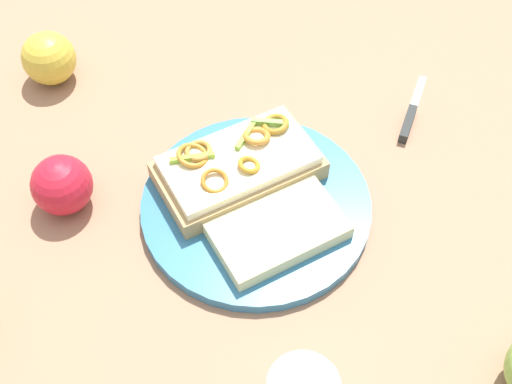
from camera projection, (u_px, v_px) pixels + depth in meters
ground_plane at (256, 210)px, 0.78m from camera, size 2.00×2.00×0.00m
plate at (256, 206)px, 0.78m from camera, size 0.26×0.26×0.02m
sandwich at (238, 166)px, 0.78m from camera, size 0.15×0.21×0.05m
bread_slice_side at (274, 225)px, 0.74m from camera, size 0.14×0.16×0.02m
apple_1 at (62, 185)px, 0.76m from camera, size 0.09×0.09×0.07m
apple_2 at (49, 58)px, 0.88m from camera, size 0.09×0.09×0.07m
knife at (410, 116)px, 0.86m from camera, size 0.06×0.12×0.01m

